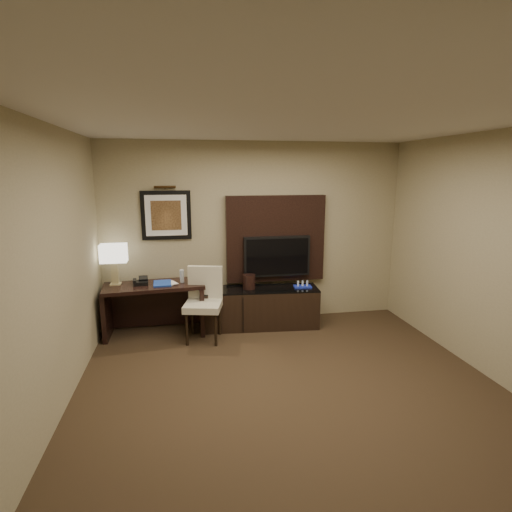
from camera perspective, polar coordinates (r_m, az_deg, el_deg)
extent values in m
cube|color=#312316|center=(4.18, 6.37, -20.88)|extent=(4.50, 5.00, 0.01)
cube|color=silver|center=(3.55, 7.42, 19.02)|extent=(4.50, 5.00, 0.01)
cube|color=#9A8F68|center=(6.02, -0.09, 3.25)|extent=(4.50, 0.01, 2.70)
cube|color=#9A8F68|center=(3.68, -28.99, -3.84)|extent=(0.01, 5.00, 2.70)
cube|color=black|center=(5.84, -14.21, -7.36)|extent=(1.40, 0.70, 0.73)
cube|color=black|center=(5.94, 0.54, -7.37)|extent=(1.74, 0.60, 0.59)
cube|color=black|center=(6.04, 2.81, 2.49)|extent=(1.50, 0.12, 1.30)
cube|color=black|center=(5.99, 3.00, -0.03)|extent=(1.00, 0.08, 0.60)
cube|color=black|center=(5.88, -12.70, 5.70)|extent=(0.70, 0.04, 0.70)
cylinder|color=#3B2813|center=(5.81, -12.90, 9.58)|extent=(0.04, 0.04, 0.30)
cube|color=navy|center=(5.71, -13.23, -3.82)|extent=(0.26, 0.33, 0.02)
imported|color=#B29F8C|center=(5.64, -12.98, -2.99)|extent=(0.15, 0.09, 0.22)
cylinder|color=silver|center=(5.72, -10.54, -2.85)|extent=(0.06, 0.06, 0.18)
cylinder|color=black|center=(5.82, -1.01, -3.68)|extent=(0.24, 0.24, 0.21)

